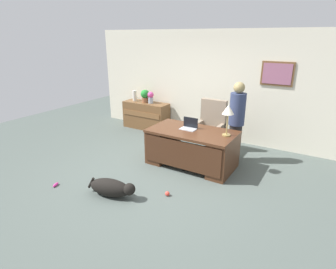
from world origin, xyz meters
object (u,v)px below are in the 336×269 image
object	(u,v)px
desk	(191,147)
credenza	(146,115)
dog_toy_bone	(56,185)
potted_plant	(145,95)
desk_lamp	(228,111)
laptop	(189,126)
vase_empty	(135,96)
dog_lying	(112,188)
person_standing	(236,122)
armchair	(210,130)
vase_with_flowers	(151,97)
dog_toy_ball	(167,194)

from	to	relation	value
desk	credenza	world-z (taller)	credenza
dog_toy_bone	potted_plant	bearing A→B (deg)	98.95
desk_lamp	dog_toy_bone	size ratio (longest dim) A/B	3.99
laptop	vase_empty	world-z (taller)	vase_empty
laptop	dog_lying	bearing A→B (deg)	-104.74
person_standing	vase_empty	bearing A→B (deg)	165.79
armchair	laptop	xyz separation A→B (m)	(-0.13, -0.82, 0.29)
desk_lamp	vase_empty	distance (m)	3.60
dog_lying	potted_plant	distance (m)	3.74
vase_empty	person_standing	bearing A→B (deg)	-14.21
dog_lying	vase_with_flowers	distance (m)	3.66
armchair	laptop	world-z (taller)	armchair
desk_lamp	dog_toy_bone	distance (m)	3.40
desk_lamp	dog_toy_bone	xyz separation A→B (m)	(-2.36, -2.13, -1.20)
desk	vase_with_flowers	size ratio (longest dim) A/B	5.40
dog_lying	potted_plant	xyz separation A→B (m)	(-1.65, 3.26, 0.80)
armchair	dog_toy_ball	bearing A→B (deg)	-85.26
desk_lamp	vase_empty	bearing A→B (deg)	156.70
vase_with_flowers	dog_toy_ball	world-z (taller)	vase_with_flowers
person_standing	dog_toy_bone	size ratio (longest dim) A/B	11.16
laptop	vase_with_flowers	distance (m)	2.41
potted_plant	desk_lamp	bearing A→B (deg)	-25.88
desk	dog_toy_ball	distance (m)	1.32
person_standing	vase_with_flowers	world-z (taller)	person_standing
person_standing	vase_empty	world-z (taller)	person_standing
armchair	dog_lying	distance (m)	2.75
credenza	vase_with_flowers	distance (m)	0.58
person_standing	dog_lying	world-z (taller)	person_standing
laptop	desk	bearing A→B (deg)	-43.00
dog_lying	laptop	bearing A→B (deg)	75.26
armchair	dog_toy_ball	distance (m)	2.23
desk_lamp	vase_with_flowers	world-z (taller)	desk_lamp
laptop	potted_plant	size ratio (longest dim) A/B	0.89
armchair	dog_lying	bearing A→B (deg)	-102.94
laptop	desk_lamp	world-z (taller)	desk_lamp
vase_with_flowers	vase_empty	size ratio (longest dim) A/B	1.07
armchair	desk_lamp	size ratio (longest dim) A/B	1.97
laptop	dog_toy_ball	world-z (taller)	laptop
person_standing	dog_toy_bone	distance (m)	3.69
person_standing	dog_toy_ball	size ratio (longest dim) A/B	21.89
laptop	vase_empty	xyz separation A→B (m)	(-2.50, 1.42, 0.11)
laptop	potted_plant	bearing A→B (deg)	146.24
dog_lying	laptop	size ratio (longest dim) A/B	2.78
desk	potted_plant	world-z (taller)	potted_plant
laptop	dog_toy_bone	distance (m)	2.76
armchair	laptop	bearing A→B (deg)	-98.79
potted_plant	vase_with_flowers	bearing A→B (deg)	0.00
person_standing	vase_empty	size ratio (longest dim) A/B	5.64
credenza	person_standing	world-z (taller)	person_standing
desk	vase_with_flowers	xyz separation A→B (m)	(-2.05, 1.52, 0.53)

